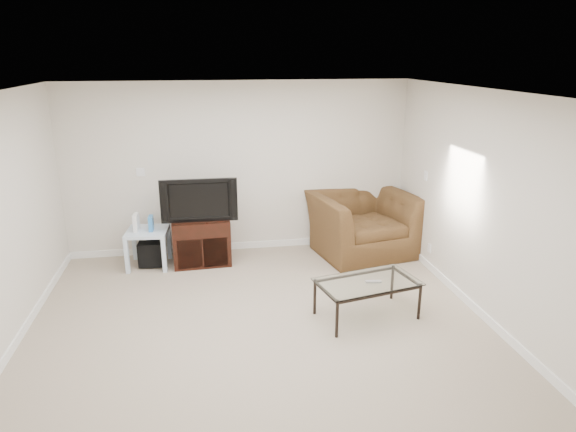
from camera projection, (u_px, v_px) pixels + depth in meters
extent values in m
plane|color=tan|center=(261.00, 331.00, 5.51)|extent=(5.00, 5.00, 0.00)
plane|color=white|center=(257.00, 93.00, 4.76)|extent=(5.00, 5.00, 0.00)
cube|color=silver|center=(239.00, 168.00, 7.48)|extent=(5.00, 0.02, 2.50)
cube|color=silver|center=(489.00, 209.00, 5.53)|extent=(0.02, 5.00, 2.50)
cube|color=white|center=(140.00, 172.00, 7.25)|extent=(0.12, 0.02, 0.12)
cube|color=white|center=(426.00, 176.00, 7.03)|extent=(0.02, 0.09, 0.13)
cube|color=white|center=(429.00, 248.00, 7.04)|extent=(0.02, 0.08, 0.12)
cube|color=black|center=(201.00, 227.00, 7.14)|extent=(0.46, 0.34, 0.06)
imported|color=black|center=(199.00, 198.00, 7.02)|extent=(0.96, 0.20, 0.60)
cube|color=black|center=(152.00, 252.00, 7.19)|extent=(0.36, 0.36, 0.33)
cube|color=white|center=(136.00, 222.00, 7.00)|extent=(0.08, 0.18, 0.24)
cube|color=#337FCC|center=(151.00, 223.00, 7.02)|extent=(0.06, 0.16, 0.21)
imported|color=#4D311F|center=(363.00, 214.00, 7.53)|extent=(1.53, 1.15, 1.21)
cube|color=#B2B2B7|center=(373.00, 281.00, 5.67)|extent=(0.18, 0.07, 0.02)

